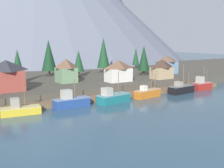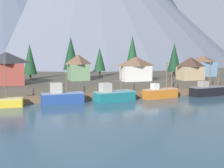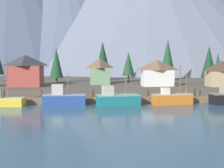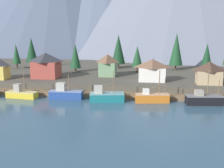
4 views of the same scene
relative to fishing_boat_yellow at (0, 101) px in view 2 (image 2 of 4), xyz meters
The scene contains 22 objects.
ground_plane 31.18m from the fishing_boat_yellow, 44.55° to the left, with size 400.00×400.00×1.00m, color #335166.
dock 22.53m from the fishing_boat_yellow, ahead, with size 80.00×4.00×1.60m.
shoreline_bank 40.48m from the fishing_boat_yellow, 56.74° to the left, with size 400.00×56.00×2.50m, color #4C473D.
mountain_central_peak 137.53m from the fishing_boat_yellow, 90.29° to the left, with size 134.97×134.97×67.21m, color slate.
mountain_east_peak 156.39m from the fishing_boat_yellow, 68.66° to the left, with size 191.04×191.04×87.88m, color slate.
mountain_far_ridge 158.76m from the fishing_boat_yellow, 55.74° to the left, with size 92.14×92.14×72.19m, color #475160.
fishing_boat_yellow is the anchor object (origin of this frame).
fishing_boat_blue 11.36m from the fishing_boat_yellow, ahead, with size 8.24×2.65×6.19m.
fishing_boat_teal 21.75m from the fishing_boat_yellow, ahead, with size 8.60×4.49×7.38m.
fishing_boat_orange 32.68m from the fishing_boat_yellow, ahead, with size 8.16×3.48×7.84m.
fishing_boat_black 44.54m from the fishing_boat_yellow, ahead, with size 8.48×3.87×8.04m.
house_white 35.72m from the fishing_boat_yellow, 22.53° to the left, with size 7.73×4.56×6.28m.
house_green 28.30m from the fishing_boat_yellow, 46.89° to the left, with size 5.30×5.72×6.84m.
house_blue 62.07m from the fishing_boat_yellow, 19.78° to the left, with size 6.96×6.04×6.42m.
house_red 15.99m from the fishing_boat_yellow, 85.66° to the left, with size 7.87×6.81×7.51m.
house_tan 49.33m from the fishing_boat_yellow, 13.58° to the left, with size 6.72×4.50×6.10m.
conifer_near_left 73.05m from the fishing_boat_yellow, 34.63° to the left, with size 2.89×2.89×8.78m.
conifer_near_right 43.83m from the fishing_boat_yellow, 61.63° to the left, with size 5.03×5.03×12.24m.
conifer_mid_left 55.70m from the fishing_boat_yellow, 41.53° to the left, with size 4.72×4.72×12.91m.
conifer_mid_right 41.36m from the fishing_boat_yellow, 47.18° to the left, with size 3.62×3.62×8.75m.
conifer_back_right 28.61m from the fishing_boat_yellow, 75.34° to the left, with size 3.75×3.75×9.69m.
conifer_far_left 54.25m from the fishing_boat_yellow, 24.38° to the left, with size 4.10×4.10×10.18m.
Camera 2 is at (-19.91, -59.45, 10.24)m, focal length 47.89 mm.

